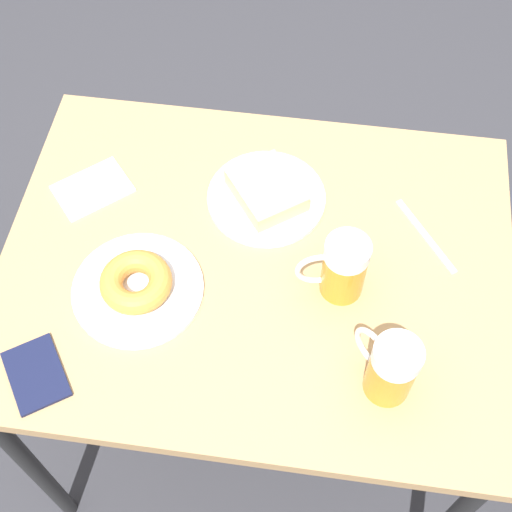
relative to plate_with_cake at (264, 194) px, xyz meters
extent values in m
plane|color=#333338|center=(0.15, 0.00, -0.79)|extent=(8.00, 8.00, 0.00)
cube|color=tan|center=(0.15, 0.00, -0.03)|extent=(0.74, 0.96, 0.03)
cylinder|color=black|center=(-0.18, -0.43, -0.42)|extent=(0.04, 0.04, 0.75)
cylinder|color=black|center=(0.48, -0.43, -0.42)|extent=(0.04, 0.04, 0.75)
cylinder|color=black|center=(-0.18, 0.44, -0.42)|extent=(0.04, 0.04, 0.75)
cylinder|color=#514C47|center=(-0.11, 0.59, -0.57)|extent=(0.03, 0.03, 0.45)
cylinder|color=#514C47|center=(0.23, 0.56, -0.57)|extent=(0.03, 0.03, 0.45)
cylinder|color=silver|center=(0.00, 0.00, -0.01)|extent=(0.23, 0.23, 0.01)
cube|color=#D1B27F|center=(0.00, 0.00, 0.01)|extent=(0.18, 0.17, 0.04)
cylinder|color=silver|center=(0.24, -0.20, -0.01)|extent=(0.24, 0.24, 0.01)
torus|color=#D18938|center=(0.24, -0.20, 0.01)|extent=(0.13, 0.13, 0.04)
cylinder|color=#C68C23|center=(0.18, 0.16, 0.04)|extent=(0.08, 0.08, 0.11)
cylinder|color=white|center=(0.18, 0.16, 0.10)|extent=(0.08, 0.08, 0.03)
torus|color=silver|center=(0.19, 0.12, 0.05)|extent=(0.03, 0.09, 0.09)
cylinder|color=#C68C23|center=(0.36, 0.25, 0.04)|extent=(0.08, 0.08, 0.11)
cylinder|color=white|center=(0.36, 0.25, 0.10)|extent=(0.08, 0.08, 0.03)
torus|color=silver|center=(0.33, 0.22, 0.05)|extent=(0.07, 0.07, 0.09)
cube|color=white|center=(0.02, -0.34, -0.02)|extent=(0.17, 0.17, 0.00)
cube|color=silver|center=(0.05, 0.32, -0.02)|extent=(0.16, 0.12, 0.00)
cube|color=#141938|center=(0.42, -0.33, -0.01)|extent=(0.15, 0.14, 0.01)
camera|label=1|loc=(0.84, 0.10, 1.11)|focal=50.00mm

